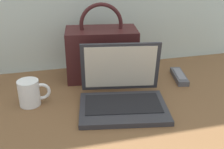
{
  "coord_description": "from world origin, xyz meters",
  "views": [
    {
      "loc": [
        -0.19,
        -0.89,
        0.57
      ],
      "look_at": [
        0.03,
        0.0,
        0.15
      ],
      "focal_mm": 45.24,
      "sensor_mm": 36.0,
      "label": 1
    }
  ],
  "objects_px": {
    "laptop": "(122,93)",
    "coffee_mug": "(30,92)",
    "handbag": "(102,53)",
    "remote_control_near": "(179,76)"
  },
  "relations": [
    {
      "from": "laptop",
      "to": "coffee_mug",
      "type": "distance_m",
      "value": 0.34
    },
    {
      "from": "coffee_mug",
      "to": "remote_control_near",
      "type": "xyz_separation_m",
      "value": [
        0.63,
        0.07,
        -0.04
      ]
    },
    {
      "from": "laptop",
      "to": "coffee_mug",
      "type": "relative_size",
      "value": 2.96
    },
    {
      "from": "coffee_mug",
      "to": "remote_control_near",
      "type": "distance_m",
      "value": 0.64
    },
    {
      "from": "coffee_mug",
      "to": "remote_control_near",
      "type": "relative_size",
      "value": 0.7
    },
    {
      "from": "remote_control_near",
      "to": "laptop",
      "type": "bearing_deg",
      "value": -153.26
    },
    {
      "from": "coffee_mug",
      "to": "handbag",
      "type": "bearing_deg",
      "value": 29.5
    },
    {
      "from": "remote_control_near",
      "to": "handbag",
      "type": "xyz_separation_m",
      "value": [
        -0.33,
        0.1,
        0.1
      ]
    },
    {
      "from": "remote_control_near",
      "to": "coffee_mug",
      "type": "bearing_deg",
      "value": -173.51
    },
    {
      "from": "laptop",
      "to": "handbag",
      "type": "distance_m",
      "value": 0.27
    }
  ]
}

